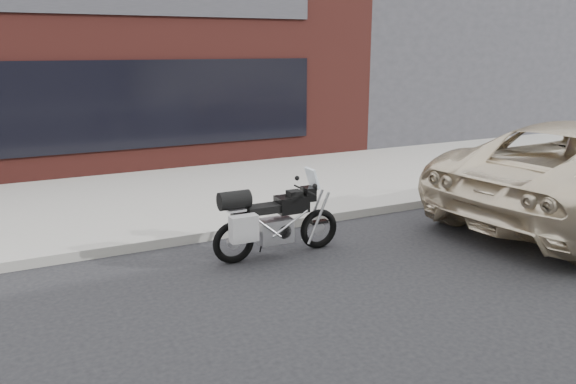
{
  "coord_description": "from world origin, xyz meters",
  "views": [
    {
      "loc": [
        -3.99,
        -4.06,
        2.97
      ],
      "look_at": [
        -0.34,
        3.28,
        0.85
      ],
      "focal_mm": 35.0,
      "sensor_mm": 36.0,
      "label": 1
    }
  ],
  "objects": [
    {
      "name": "ground",
      "position": [
        0.0,
        0.0,
        0.0
      ],
      "size": [
        120.0,
        120.0,
        0.0
      ],
      "primitive_type": "plane",
      "color": "black",
      "rests_on": "ground"
    },
    {
      "name": "neighbour_building",
      "position": [
        10.0,
        14.0,
        3.0
      ],
      "size": [
        10.0,
        10.0,
        6.0
      ],
      "primitive_type": "cube",
      "color": "#2D2C32",
      "rests_on": "ground"
    },
    {
      "name": "storefront",
      "position": [
        -2.0,
        13.98,
        2.25
      ],
      "size": [
        14.0,
        10.07,
        4.5
      ],
      "color": "#4E1E19",
      "rests_on": "ground"
    },
    {
      "name": "near_sidewalk",
      "position": [
        0.0,
        7.0,
        0.07
      ],
      "size": [
        44.0,
        6.0,
        0.15
      ],
      "primitive_type": "cube",
      "color": "gray",
      "rests_on": "ground"
    },
    {
      "name": "motorcycle",
      "position": [
        -0.8,
        2.95,
        0.54
      ],
      "size": [
        2.0,
        0.65,
        1.26
      ],
      "rotation": [
        0.0,
        0.0,
        0.0
      ],
      "color": "black",
      "rests_on": "ground"
    }
  ]
}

